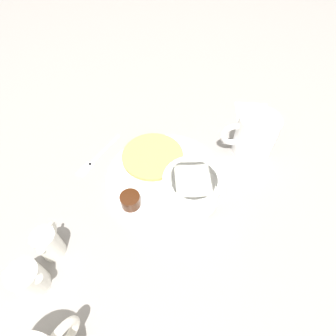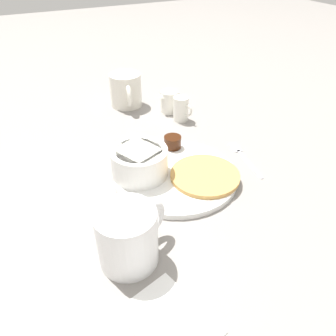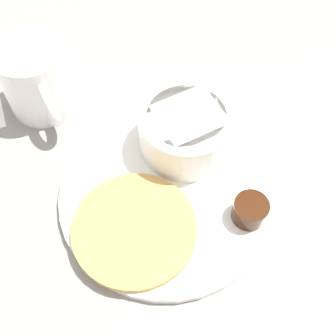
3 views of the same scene
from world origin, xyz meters
The scene contains 12 objects.
ground_plane centered at (0.00, 0.00, 0.00)m, with size 4.00×4.00×0.00m, color gray.
plate centered at (0.00, 0.00, 0.01)m, with size 0.26×0.26×0.01m.
pancake_stack centered at (0.04, 0.05, 0.02)m, with size 0.15×0.15×0.01m.
bowl centered at (-0.03, -0.07, 0.04)m, with size 0.12×0.12×0.06m.
syrup_cup centered at (-0.09, 0.04, 0.03)m, with size 0.04×0.04×0.03m.
butter_ramekin centered at (-0.06, -0.09, 0.03)m, with size 0.04×0.04×0.04m.
coffee_mug centered at (0.16, -0.17, 0.05)m, with size 0.09×0.13×0.10m.
creamer_pitcher_near centered at (-0.23, 0.14, 0.03)m, with size 0.06×0.04×0.07m.
creamer_pitcher_far centered at (-0.29, 0.13, 0.03)m, with size 0.05×0.08×0.06m.
fork centered at (0.00, 0.18, 0.00)m, with size 0.15×0.04×0.00m.
napkin centered at (0.28, -0.16, 0.00)m, with size 0.14×0.12×0.00m.
second_mug centered at (-0.39, 0.04, 0.05)m, with size 0.13×0.09×0.10m.
Camera 2 is at (0.49, -0.27, 0.43)m, focal length 35.00 mm.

